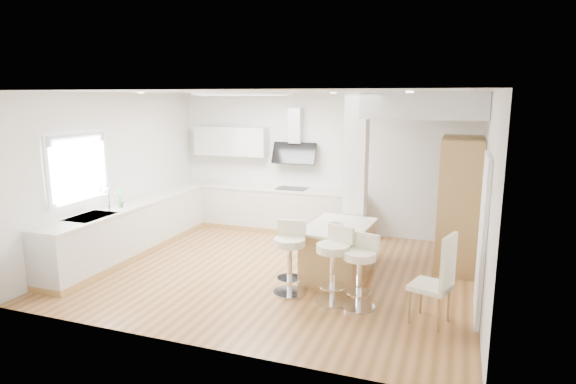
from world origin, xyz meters
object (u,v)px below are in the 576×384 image
at_px(bar_stool_b, 334,261).
at_px(bar_stool_a, 290,254).
at_px(bar_stool_c, 360,268).
at_px(peninsula, 338,251).
at_px(dining_chair, 439,277).

bearing_deg(bar_stool_b, bar_stool_a, -163.99).
distance_m(bar_stool_b, bar_stool_c, 0.37).
bearing_deg(peninsula, bar_stool_c, -57.78).
xyz_separation_m(peninsula, dining_chair, (1.52, -1.13, 0.20)).
xyz_separation_m(peninsula, bar_stool_b, (0.16, -0.92, 0.17)).
height_order(bar_stool_b, bar_stool_c, bar_stool_b).
bearing_deg(bar_stool_b, peninsula, 123.32).
distance_m(bar_stool_b, dining_chair, 1.37).
bearing_deg(bar_stool_a, bar_stool_c, -16.10).
relative_size(peninsula, dining_chair, 1.22).
bearing_deg(bar_stool_b, bar_stool_c, 14.46).
height_order(peninsula, bar_stool_a, bar_stool_a).
bearing_deg(bar_stool_a, dining_chair, -16.80).
bearing_deg(bar_stool_a, peninsula, 51.44).
relative_size(bar_stool_b, dining_chair, 0.90).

